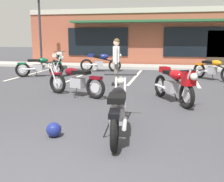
{
  "coord_description": "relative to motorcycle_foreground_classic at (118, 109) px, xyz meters",
  "views": [
    {
      "loc": [
        1.44,
        -2.61,
        1.7
      ],
      "look_at": [
        0.24,
        3.12,
        0.55
      ],
      "focal_mm": 43.76,
      "sensor_mm": 36.0,
      "label": 1
    }
  ],
  "objects": [
    {
      "name": "motorcycle_silver_naked",
      "position": [
        1.01,
        2.64,
        0.07
      ],
      "size": [
        1.25,
        1.93,
        0.98
      ],
      "color": "black",
      "rests_on": "ground_plane"
    },
    {
      "name": "brick_storefront_building",
      "position": [
        -0.59,
        14.69,
        1.26
      ],
      "size": [
        14.76,
        6.29,
        3.43
      ],
      "color": "brown",
      "rests_on": "ground_plane"
    },
    {
      "name": "motorcycle_orange_scrambler",
      "position": [
        -1.85,
        2.98,
        0.0
      ],
      "size": [
        2.02,
        1.04,
        0.98
      ],
      "color": "black",
      "rests_on": "ground_plane"
    },
    {
      "name": "motorcycle_foreground_classic",
      "position": [
        0.0,
        0.0,
        0.0
      ],
      "size": [
        0.7,
        2.11,
        0.98
      ],
      "color": "black",
      "rests_on": "ground_plane"
    },
    {
      "name": "motorcycle_green_cafe_racer",
      "position": [
        -4.89,
        8.88,
        0.07
      ],
      "size": [
        0.82,
        2.09,
        0.98
      ],
      "color": "black",
      "rests_on": "ground_plane"
    },
    {
      "name": "motorcycle_black_cruiser",
      "position": [
        -4.72,
        6.53,
        0.0
      ],
      "size": [
        1.99,
        1.11,
        0.98
      ],
      "color": "black",
      "rests_on": "ground_plane"
    },
    {
      "name": "ground_plane",
      "position": [
        -0.59,
        2.21,
        -0.46
      ],
      "size": [
        80.0,
        80.0,
        0.0
      ],
      "primitive_type": "plane",
      "color": "#3D3D42"
    },
    {
      "name": "sidewalk_kerb",
      "position": [
        -0.59,
        11.01,
        -0.39
      ],
      "size": [
        22.0,
        1.8,
        0.14
      ],
      "primitive_type": "cube",
      "color": "#A8A59E",
      "rests_on": "ground_plane"
    },
    {
      "name": "painted_stall_lines",
      "position": [
        -0.59,
        7.41,
        -0.46
      ],
      "size": [
        10.08,
        4.8,
        0.01
      ],
      "color": "silver",
      "rests_on": "ground_plane"
    },
    {
      "name": "helmet_on_pavement",
      "position": [
        -1.06,
        -0.35,
        -0.33
      ],
      "size": [
        0.26,
        0.26,
        0.26
      ],
      "color": "navy",
      "rests_on": "ground_plane"
    },
    {
      "name": "parking_lot_lamp_post",
      "position": [
        -6.31,
        9.8,
        2.66
      ],
      "size": [
        0.24,
        0.76,
        4.8
      ],
      "color": "#2D2D33",
      "rests_on": "ground_plane"
    },
    {
      "name": "motorcycle_red_sportbike",
      "position": [
        2.59,
        6.94,
        0.0
      ],
      "size": [
        1.56,
        1.74,
        0.98
      ],
      "color": "black",
      "rests_on": "ground_plane"
    },
    {
      "name": "motorcycle_blue_standard",
      "position": [
        -2.46,
        8.92,
        0.07
      ],
      "size": [
        2.09,
        0.82,
        0.98
      ],
      "color": "black",
      "rests_on": "ground_plane"
    },
    {
      "name": "person_in_black_shirt",
      "position": [
        -1.01,
        5.06,
        0.49
      ],
      "size": [
        0.31,
        0.61,
        1.68
      ],
      "color": "black",
      "rests_on": "ground_plane"
    }
  ]
}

